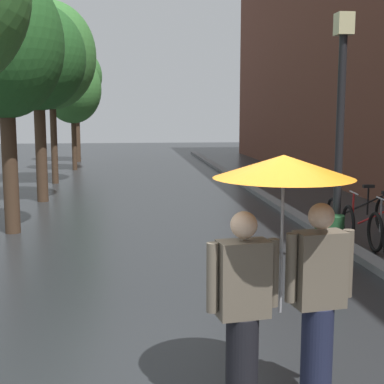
{
  "coord_description": "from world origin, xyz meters",
  "views": [
    {
      "loc": [
        -0.56,
        -4.27,
        2.38
      ],
      "look_at": [
        0.25,
        2.77,
        1.35
      ],
      "focal_mm": 50.83,
      "sensor_mm": 36.0,
      "label": 1
    }
  ],
  "objects_px": {
    "street_tree_2": "(37,58)",
    "street_tree_4": "(72,89)",
    "street_tree_5": "(76,77)",
    "parked_bicycle_4": "(357,213)",
    "street_tree_1": "(4,45)",
    "street_tree_3": "(51,56)",
    "parked_bicycle_3": "(376,222)",
    "litter_bin": "(329,242)",
    "street_lamp_post": "(340,120)",
    "couple_under_umbrella": "(283,244)"
  },
  "relations": [
    {
      "from": "parked_bicycle_4",
      "to": "street_lamp_post",
      "type": "bearing_deg",
      "value": -120.12
    },
    {
      "from": "street_tree_5",
      "to": "litter_bin",
      "type": "bearing_deg",
      "value": -74.08
    },
    {
      "from": "street_lamp_post",
      "to": "couple_under_umbrella",
      "type": "bearing_deg",
      "value": -116.96
    },
    {
      "from": "street_tree_2",
      "to": "parked_bicycle_3",
      "type": "distance_m",
      "value": 9.48
    },
    {
      "from": "street_tree_1",
      "to": "street_tree_5",
      "type": "relative_size",
      "value": 0.93
    },
    {
      "from": "street_tree_4",
      "to": "street_tree_1",
      "type": "bearing_deg",
      "value": -90.15
    },
    {
      "from": "street_tree_5",
      "to": "street_lamp_post",
      "type": "height_order",
      "value": "street_tree_5"
    },
    {
      "from": "street_tree_4",
      "to": "street_tree_5",
      "type": "distance_m",
      "value": 4.1
    },
    {
      "from": "street_tree_1",
      "to": "street_tree_4",
      "type": "bearing_deg",
      "value": 89.85
    },
    {
      "from": "street_tree_5",
      "to": "parked_bicycle_4",
      "type": "height_order",
      "value": "street_tree_5"
    },
    {
      "from": "parked_bicycle_3",
      "to": "couple_under_umbrella",
      "type": "relative_size",
      "value": 0.55
    },
    {
      "from": "street_tree_3",
      "to": "litter_bin",
      "type": "bearing_deg",
      "value": -63.33
    },
    {
      "from": "parked_bicycle_4",
      "to": "litter_bin",
      "type": "height_order",
      "value": "parked_bicycle_4"
    },
    {
      "from": "parked_bicycle_3",
      "to": "litter_bin",
      "type": "bearing_deg",
      "value": -132.82
    },
    {
      "from": "street_tree_4",
      "to": "street_lamp_post",
      "type": "bearing_deg",
      "value": -70.32
    },
    {
      "from": "parked_bicycle_3",
      "to": "street_lamp_post",
      "type": "distance_m",
      "value": 2.77
    },
    {
      "from": "street_tree_3",
      "to": "parked_bicycle_4",
      "type": "xyz_separation_m",
      "value": [
        7.09,
        -8.52,
        -3.89
      ]
    },
    {
      "from": "street_tree_2",
      "to": "street_tree_3",
      "type": "height_order",
      "value": "street_tree_3"
    },
    {
      "from": "street_tree_2",
      "to": "street_tree_4",
      "type": "xyz_separation_m",
      "value": [
        0.05,
        8.3,
        -0.45
      ]
    },
    {
      "from": "street_tree_1",
      "to": "litter_bin",
      "type": "bearing_deg",
      "value": -30.99
    },
    {
      "from": "litter_bin",
      "to": "street_tree_3",
      "type": "bearing_deg",
      "value": 116.67
    },
    {
      "from": "street_tree_3",
      "to": "parked_bicycle_4",
      "type": "distance_m",
      "value": 11.75
    },
    {
      "from": "street_tree_1",
      "to": "litter_bin",
      "type": "xyz_separation_m",
      "value": [
        5.36,
        -3.22,
        -3.25
      ]
    },
    {
      "from": "street_tree_5",
      "to": "parked_bicycle_4",
      "type": "bearing_deg",
      "value": -67.28
    },
    {
      "from": "street_tree_1",
      "to": "street_tree_2",
      "type": "xyz_separation_m",
      "value": [
        -0.02,
        3.95,
        0.13
      ]
    },
    {
      "from": "street_tree_4",
      "to": "couple_under_umbrella",
      "type": "distance_m",
      "value": 19.64
    },
    {
      "from": "street_tree_2",
      "to": "parked_bicycle_3",
      "type": "xyz_separation_m",
      "value": [
        6.89,
        -5.54,
        -3.43
      ]
    },
    {
      "from": "street_tree_1",
      "to": "parked_bicycle_4",
      "type": "height_order",
      "value": "street_tree_1"
    },
    {
      "from": "couple_under_umbrella",
      "to": "litter_bin",
      "type": "xyz_separation_m",
      "value": [
        1.82,
        3.75,
        -0.94
      ]
    },
    {
      "from": "parked_bicycle_3",
      "to": "litter_bin",
      "type": "relative_size",
      "value": 1.35
    },
    {
      "from": "street_tree_2",
      "to": "street_tree_3",
      "type": "bearing_deg",
      "value": 92.6
    },
    {
      "from": "street_tree_4",
      "to": "street_lamp_post",
      "type": "height_order",
      "value": "street_tree_4"
    },
    {
      "from": "street_tree_4",
      "to": "parked_bicycle_3",
      "type": "xyz_separation_m",
      "value": [
        6.84,
        -13.84,
        -2.98
      ]
    },
    {
      "from": "street_tree_2",
      "to": "street_tree_4",
      "type": "distance_m",
      "value": 8.31
    },
    {
      "from": "street_tree_5",
      "to": "parked_bicycle_3",
      "type": "xyz_separation_m",
      "value": [
        7.07,
        -17.86,
        -3.75
      ]
    },
    {
      "from": "street_tree_5",
      "to": "street_tree_4",
      "type": "bearing_deg",
      "value": -86.65
    },
    {
      "from": "parked_bicycle_3",
      "to": "couple_under_umbrella",
      "type": "bearing_deg",
      "value": -121.75
    },
    {
      "from": "street_tree_1",
      "to": "street_tree_3",
      "type": "distance_m",
      "value": 7.85
    },
    {
      "from": "street_tree_1",
      "to": "street_tree_4",
      "type": "relative_size",
      "value": 1.08
    },
    {
      "from": "parked_bicycle_3",
      "to": "street_lamp_post",
      "type": "height_order",
      "value": "street_lamp_post"
    },
    {
      "from": "street_lamp_post",
      "to": "litter_bin",
      "type": "distance_m",
      "value": 1.86
    },
    {
      "from": "street_tree_3",
      "to": "street_tree_1",
      "type": "bearing_deg",
      "value": -88.59
    },
    {
      "from": "street_tree_5",
      "to": "litter_bin",
      "type": "height_order",
      "value": "street_tree_5"
    },
    {
      "from": "street_tree_3",
      "to": "street_tree_5",
      "type": "xyz_separation_m",
      "value": [
        -0.01,
        8.44,
        -0.14
      ]
    },
    {
      "from": "parked_bicycle_4",
      "to": "couple_under_umbrella",
      "type": "height_order",
      "value": "couple_under_umbrella"
    },
    {
      "from": "street_tree_3",
      "to": "parked_bicycle_3",
      "type": "distance_m",
      "value": 12.39
    },
    {
      "from": "litter_bin",
      "to": "couple_under_umbrella",
      "type": "bearing_deg",
      "value": -115.86
    },
    {
      "from": "street_tree_1",
      "to": "couple_under_umbrella",
      "type": "distance_m",
      "value": 8.15
    },
    {
      "from": "litter_bin",
      "to": "street_tree_5",
      "type": "bearing_deg",
      "value": 105.92
    },
    {
      "from": "street_tree_5",
      "to": "parked_bicycle_4",
      "type": "relative_size",
      "value": 4.91
    }
  ]
}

